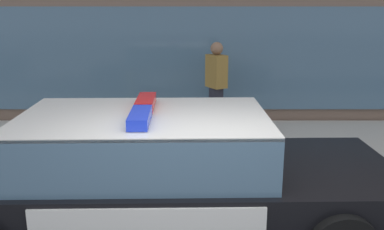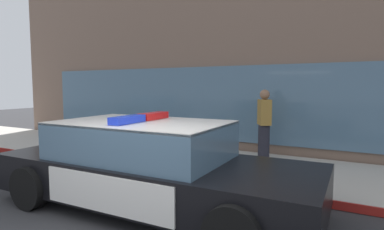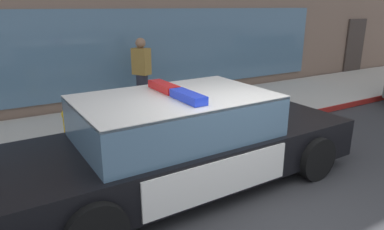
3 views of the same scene
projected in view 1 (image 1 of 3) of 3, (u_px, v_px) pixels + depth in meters
The scene contains 5 objects.
sidewalk at pixel (201, 146), 7.58m from camera, with size 48.00×2.92×0.15m, color #B2ADA3.
curb_red_paint at pixel (203, 179), 6.16m from camera, with size 28.80×0.04×0.14m, color maroon.
police_cruiser at pixel (159, 175), 4.74m from camera, with size 5.19×2.20×1.49m.
fire_hydrant at pixel (90, 138), 6.65m from camera, with size 0.34×0.39×0.73m.
pedestrian_on_sidewalk at pixel (217, 87), 8.09m from camera, with size 0.43×0.48×1.71m.
Camera 1 is at (-0.16, -3.21, 2.53)m, focal length 39.53 mm.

